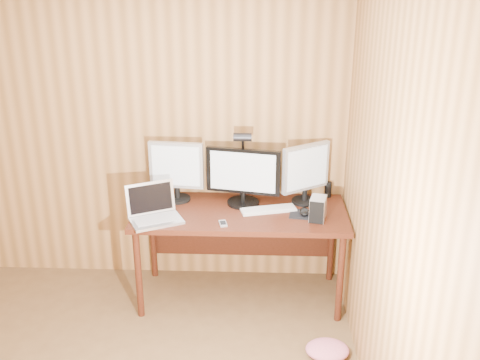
# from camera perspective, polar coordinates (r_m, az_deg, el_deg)

# --- Properties ---
(room_shell) EXTENTS (4.00, 4.00, 4.00)m
(room_shell) POSITION_cam_1_polar(r_m,az_deg,el_deg) (2.77, -21.15, -7.25)
(room_shell) COLOR brown
(room_shell) RESTS_ON ground
(desk) EXTENTS (1.60, 0.70, 0.75)m
(desk) POSITION_cam_1_polar(r_m,az_deg,el_deg) (4.35, 0.06, -4.22)
(desk) COLOR #3F190D
(desk) RESTS_ON floor
(monitor_center) EXTENTS (0.57, 0.25, 0.45)m
(monitor_center) POSITION_cam_1_polar(r_m,az_deg,el_deg) (4.27, 0.33, 0.43)
(monitor_center) COLOR black
(monitor_center) RESTS_ON desk
(monitor_left) EXTENTS (0.42, 0.20, 0.47)m
(monitor_left) POSITION_cam_1_polar(r_m,az_deg,el_deg) (4.36, -6.47, 1.08)
(monitor_left) COLOR black
(monitor_left) RESTS_ON desk
(monitor_right) EXTENTS (0.37, 0.27, 0.47)m
(monitor_right) POSITION_cam_1_polar(r_m,az_deg,el_deg) (4.32, 6.70, 0.84)
(monitor_right) COLOR black
(monitor_right) RESTS_ON desk
(laptop) EXTENTS (0.44, 0.41, 0.26)m
(laptop) POSITION_cam_1_polar(r_m,az_deg,el_deg) (4.13, -8.76, -3.12)
(laptop) COLOR silver
(laptop) RESTS_ON desk
(keyboard) EXTENTS (0.43, 0.23, 0.02)m
(keyboard) POSITION_cam_1_polar(r_m,az_deg,el_deg) (4.24, 2.90, -3.00)
(keyboard) COLOR white
(keyboard) RESTS_ON desk
(mousepad) EXTENTS (0.24, 0.20, 0.00)m
(mousepad) POSITION_cam_1_polar(r_m,az_deg,el_deg) (4.20, 6.56, -3.51)
(mousepad) COLOR black
(mousepad) RESTS_ON desk
(mouse) EXTENTS (0.07, 0.12, 0.04)m
(mouse) POSITION_cam_1_polar(r_m,az_deg,el_deg) (4.19, 6.57, -3.23)
(mouse) COLOR black
(mouse) RESTS_ON mousepad
(hard_drive) EXTENTS (0.14, 0.18, 0.17)m
(hard_drive) POSITION_cam_1_polar(r_m,az_deg,el_deg) (4.10, 7.92, -2.91)
(hard_drive) COLOR silver
(hard_drive) RESTS_ON desk
(phone) EXTENTS (0.07, 0.11, 0.01)m
(phone) POSITION_cam_1_polar(r_m,az_deg,el_deg) (4.03, -1.74, -4.43)
(phone) COLOR silver
(phone) RESTS_ON desk
(speaker) EXTENTS (0.05, 0.05, 0.12)m
(speaker) POSITION_cam_1_polar(r_m,az_deg,el_deg) (4.51, 8.94, -0.97)
(speaker) COLOR black
(speaker) RESTS_ON desk
(desk_lamp) EXTENTS (0.14, 0.20, 0.60)m
(desk_lamp) POSITION_cam_1_polar(r_m,az_deg,el_deg) (4.32, 0.29, 2.60)
(desk_lamp) COLOR black
(desk_lamp) RESTS_ON desk
(fabric_pile) EXTENTS (0.31, 0.26, 0.09)m
(fabric_pile) POSITION_cam_1_polar(r_m,az_deg,el_deg) (4.02, 8.86, -16.68)
(fabric_pile) COLOR #CF647B
(fabric_pile) RESTS_ON floor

